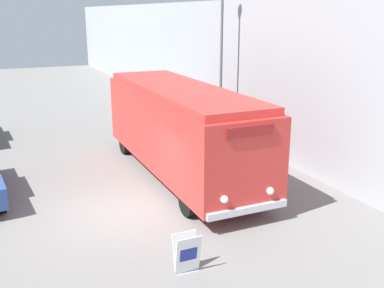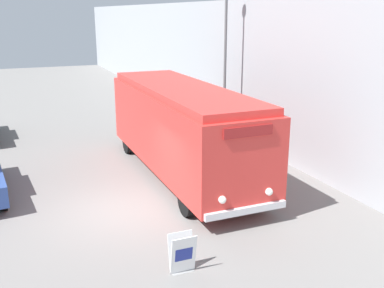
# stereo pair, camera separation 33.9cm
# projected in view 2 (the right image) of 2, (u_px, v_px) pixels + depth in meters

# --- Properties ---
(ground_plane) EXTENTS (80.00, 80.00, 0.00)m
(ground_plane) POSITION_uv_depth(u_px,v_px,m) (120.00, 211.00, 13.64)
(ground_plane) COLOR slate
(building_wall_right) EXTENTS (0.30, 60.00, 6.38)m
(building_wall_right) POSITION_uv_depth(u_px,v_px,m) (207.00, 63.00, 24.34)
(building_wall_right) COLOR #9EA3A8
(building_wall_right) RESTS_ON ground_plane
(vintage_bus) EXTENTS (2.65, 9.68, 3.30)m
(vintage_bus) POSITION_uv_depth(u_px,v_px,m) (182.00, 126.00, 16.28)
(vintage_bus) COLOR black
(vintage_bus) RESTS_ON ground_plane
(sign_board) EXTENTS (0.61, 0.36, 0.95)m
(sign_board) POSITION_uv_depth(u_px,v_px,m) (182.00, 254.00, 10.36)
(sign_board) COLOR gray
(sign_board) RESTS_ON ground_plane
(streetlamp) EXTENTS (0.36, 0.36, 7.33)m
(streetlamp) POSITION_uv_depth(u_px,v_px,m) (226.00, 40.00, 19.60)
(streetlamp) COLOR #595E60
(streetlamp) RESTS_ON ground_plane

